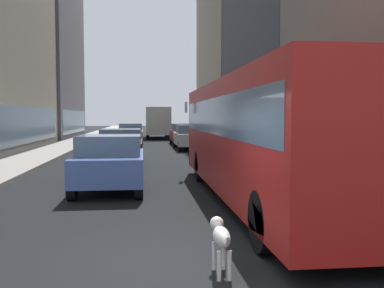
# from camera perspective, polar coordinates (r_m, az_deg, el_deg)

# --- Properties ---
(ground_plane) EXTENTS (120.00, 120.00, 0.00)m
(ground_plane) POSITION_cam_1_polar(r_m,az_deg,el_deg) (41.27, -6.13, 0.63)
(ground_plane) COLOR black
(sidewalk_left) EXTENTS (2.40, 110.00, 0.15)m
(sidewalk_left) POSITION_cam_1_polar(r_m,az_deg,el_deg) (41.63, -14.00, 0.67)
(sidewalk_left) COLOR #9E9991
(sidewalk_left) RESTS_ON ground
(sidewalk_right) EXTENTS (2.40, 110.00, 0.15)m
(sidewalk_right) POSITION_cam_1_polar(r_m,az_deg,el_deg) (41.69, 1.73, 0.79)
(sidewalk_right) COLOR gray
(sidewalk_right) RESTS_ON ground
(building_right_mid) EXTENTS (10.19, 16.26, 20.08)m
(building_right_mid) POSITION_cam_1_polar(r_m,az_deg,el_deg) (33.37, 15.76, 17.16)
(building_right_mid) COLOR #4C515B
(building_right_mid) RESTS_ON ground
(transit_bus) EXTENTS (2.78, 11.53, 3.05)m
(transit_bus) POSITION_cam_1_polar(r_m,az_deg,el_deg) (11.13, 9.30, 1.62)
(transit_bus) COLOR red
(transit_bus) RESTS_ON ground
(car_red_coupe) EXTENTS (1.76, 4.74, 1.62)m
(car_red_coupe) POSITION_cam_1_polar(r_m,az_deg,el_deg) (33.41, -1.25, 1.36)
(car_red_coupe) COLOR red
(car_red_coupe) RESTS_ON ground
(car_black_suv) EXTENTS (1.85, 4.14, 1.62)m
(car_black_suv) POSITION_cam_1_polar(r_m,az_deg,el_deg) (19.22, -9.35, -0.39)
(car_black_suv) COLOR black
(car_black_suv) RESTS_ON ground
(car_white_van) EXTENTS (1.84, 4.75, 1.62)m
(car_white_van) POSITION_cam_1_polar(r_m,az_deg,el_deg) (28.35, -0.32, 0.95)
(car_white_van) COLOR silver
(car_white_van) RESTS_ON ground
(car_silver_sedan) EXTENTS (1.87, 4.31, 1.62)m
(car_silver_sedan) POSITION_cam_1_polar(r_m,az_deg,el_deg) (34.05, -8.09, 1.37)
(car_silver_sedan) COLOR #B7BABF
(car_silver_sedan) RESTS_ON ground
(car_blue_hatchback) EXTENTS (1.93, 4.03, 1.62)m
(car_blue_hatchback) POSITION_cam_1_polar(r_m,az_deg,el_deg) (12.90, -10.77, -2.37)
(car_blue_hatchback) COLOR #4C6BB7
(car_blue_hatchback) RESTS_ON ground
(box_truck) EXTENTS (2.30, 7.50, 3.05)m
(box_truck) POSITION_cam_1_polar(r_m,az_deg,el_deg) (43.23, -4.56, 2.99)
(box_truck) COLOR silver
(box_truck) RESTS_ON ground
(dalmatian_dog) EXTENTS (0.22, 0.96, 0.72)m
(dalmatian_dog) POSITION_cam_1_polar(r_m,az_deg,el_deg) (6.07, 3.81, -12.13)
(dalmatian_dog) COLOR white
(dalmatian_dog) RESTS_ON ground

